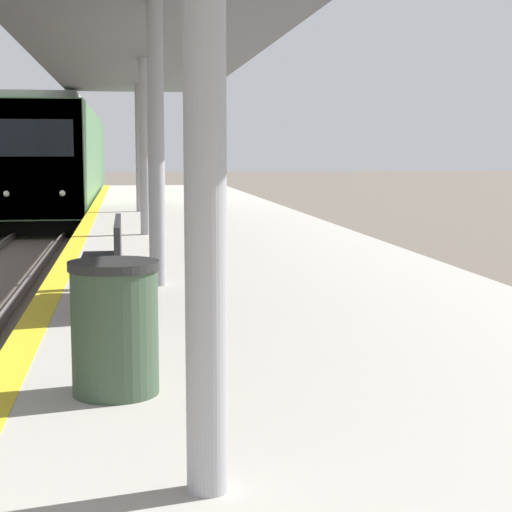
{
  "coord_description": "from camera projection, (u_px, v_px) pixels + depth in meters",
  "views": [
    {
      "loc": [
        2.56,
        -1.07,
        2.54
      ],
      "look_at": [
        5.65,
        19.33,
        -0.02
      ],
      "focal_mm": 60.0,
      "sensor_mm": 36.0,
      "label": 1
    }
  ],
  "objects": [
    {
      "name": "train",
      "position": [
        63.0,
        160.0,
        35.07
      ],
      "size": [
        2.79,
        22.95,
        4.24
      ],
      "color": "black",
      "rests_on": "ground"
    },
    {
      "name": "station_canopy",
      "position": [
        147.0,
        32.0,
        13.3
      ],
      "size": [
        4.19,
        25.96,
        3.63
      ],
      "color": "#99999E",
      "rests_on": "platform_right"
    },
    {
      "name": "bench",
      "position": [
        107.0,
        260.0,
        9.12
      ],
      "size": [
        0.44,
        1.91,
        0.92
      ],
      "color": "#28282D",
      "rests_on": "platform_right"
    },
    {
      "name": "trash_bin",
      "position": [
        115.0,
        327.0,
        5.8
      ],
      "size": [
        0.62,
        0.62,
        0.91
      ],
      "color": "#384C38",
      "rests_on": "platform_right"
    }
  ]
}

